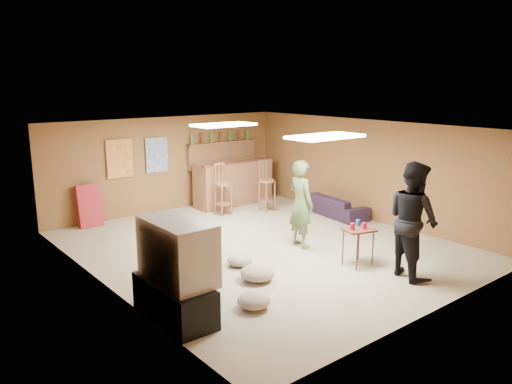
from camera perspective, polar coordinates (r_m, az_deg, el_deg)
ground at (r=9.33m, az=0.77°, el=-6.21°), size 7.00×7.00×0.00m
ceiling at (r=8.87m, az=0.82°, el=7.36°), size 6.00×7.00×0.02m
wall_back at (r=11.90m, az=-10.04°, el=3.16°), size 6.00×0.02×2.20m
wall_front at (r=6.81m, az=20.00°, el=-4.46°), size 6.00×0.02×2.20m
wall_left at (r=7.54m, az=-17.06°, el=-2.63°), size 0.02×7.00×2.20m
wall_right at (r=11.16m, az=12.75°, el=2.43°), size 0.02×7.00×2.20m
tv_stand at (r=6.65m, az=-9.30°, el=-12.07°), size 0.55×1.30×0.50m
dvd_box at (r=6.79m, az=-7.62°, el=-12.40°), size 0.35×0.50×0.08m
tv_body at (r=6.44m, az=-8.96°, el=-6.66°), size 0.60×1.10×0.80m
tv_screen at (r=6.59m, az=-6.62°, el=-6.14°), size 0.02×0.95×0.65m
bar_counter at (r=12.33m, az=-2.59°, el=1.07°), size 2.00×0.60×1.10m
bar_lip at (r=12.04m, az=-1.91°, el=3.46°), size 2.10×0.12×0.05m
bar_shelf at (r=12.54m, az=-3.86°, el=5.65°), size 2.00×0.18×0.05m
bar_backing at (r=12.60m, az=-3.89°, el=4.30°), size 2.00×0.14×0.60m
poster_left at (r=11.30m, az=-15.32°, el=3.70°), size 0.60×0.03×0.85m
poster_right at (r=11.69m, az=-11.28°, el=4.19°), size 0.55×0.03×0.80m
folding_chair_stack at (r=11.04m, az=-18.51°, el=-1.48°), size 0.50×0.26×0.91m
ceiling_panel_front at (r=7.79m, az=7.92°, el=6.30°), size 1.20×0.60×0.04m
ceiling_panel_back at (r=9.83m, az=-3.69°, el=7.67°), size 1.20×0.60×0.04m
person_olive at (r=9.16m, az=5.16°, el=-1.35°), size 0.45×0.63×1.62m
person_black at (r=8.08m, az=17.48°, el=-3.04°), size 0.93×1.06×1.83m
sofa at (r=11.50m, az=9.23°, el=-1.56°), size 0.83×1.65×0.46m
tray_table at (r=8.49m, az=11.57°, el=-6.18°), size 0.58×0.51×0.63m
cup_red_near at (r=8.31m, az=10.97°, el=-3.88°), size 0.08×0.08×0.11m
cup_red_far at (r=8.40m, az=12.28°, el=-3.78°), size 0.08×0.08×0.10m
cup_blue at (r=8.54m, az=11.58°, el=-3.47°), size 0.09×0.09×0.10m
bar_stool_left at (r=11.37m, az=-3.77°, el=0.33°), size 0.41×0.41×1.20m
bar_stool_right at (r=11.72m, az=1.26°, el=0.60°), size 0.48×0.48×1.15m
cushion_near_tv at (r=7.77m, az=0.16°, el=-9.23°), size 0.68×0.68×0.24m
cushion_mid at (r=8.37m, az=-1.84°, el=-7.77°), size 0.50×0.50×0.19m
cushion_far at (r=6.90m, az=-0.25°, el=-12.31°), size 0.56×0.56×0.20m
bottle_row at (r=12.48m, az=-4.04°, el=6.33°), size 1.76×0.08×0.26m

